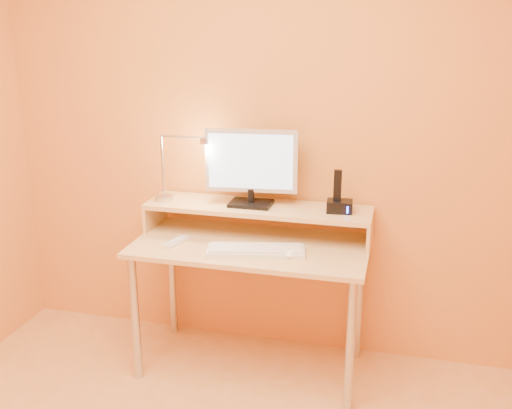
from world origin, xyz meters
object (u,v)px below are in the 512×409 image
(lamp_base, at_px, (164,198))
(mouse, at_px, (291,253))
(keyboard, at_px, (256,251))
(remote_control, at_px, (177,242))
(phone_dock, at_px, (340,206))
(monitor_panel, at_px, (251,161))

(lamp_base, distance_m, mouse, 0.80)
(keyboard, height_order, remote_control, keyboard)
(keyboard, distance_m, mouse, 0.17)
(phone_dock, bearing_deg, keyboard, -149.34)
(monitor_panel, xyz_separation_m, remote_control, (-0.33, -0.25, -0.39))
(lamp_base, bearing_deg, monitor_panel, 4.74)
(monitor_panel, bearing_deg, keyboard, -77.52)
(phone_dock, bearing_deg, mouse, -131.92)
(phone_dock, xyz_separation_m, keyboard, (-0.37, -0.27, -0.18))
(keyboard, bearing_deg, lamp_base, 145.80)
(keyboard, xyz_separation_m, remote_control, (-0.43, 0.02, -0.00))
(monitor_panel, height_order, remote_control, monitor_panel)
(mouse, bearing_deg, monitor_panel, 132.87)
(lamp_base, bearing_deg, remote_control, -54.62)
(lamp_base, relative_size, phone_dock, 0.77)
(monitor_panel, relative_size, remote_control, 2.87)
(phone_dock, relative_size, remote_control, 0.77)
(keyboard, bearing_deg, monitor_panel, 96.92)
(phone_dock, distance_m, remote_control, 0.86)
(monitor_panel, relative_size, mouse, 4.62)
(keyboard, distance_m, remote_control, 0.43)
(phone_dock, height_order, mouse, phone_dock)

